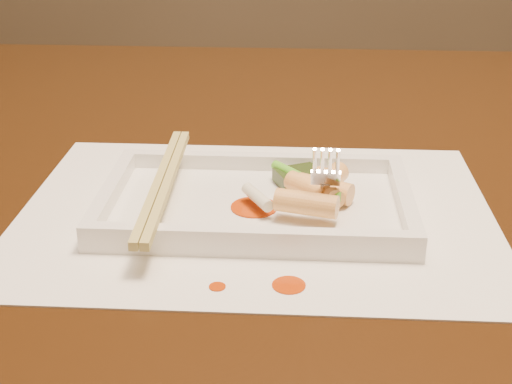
# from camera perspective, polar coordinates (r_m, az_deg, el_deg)

# --- Properties ---
(table) EXTENTS (1.40, 0.90, 0.75)m
(table) POSITION_cam_1_polar(r_m,az_deg,el_deg) (0.77, -3.05, -3.88)
(table) COLOR black
(table) RESTS_ON ground
(placemat) EXTENTS (0.40, 0.30, 0.00)m
(placemat) POSITION_cam_1_polar(r_m,az_deg,el_deg) (0.61, 0.00, -1.60)
(placemat) COLOR white
(placemat) RESTS_ON table
(sauce_splatter_a) EXTENTS (0.02, 0.02, 0.00)m
(sauce_splatter_a) POSITION_cam_1_polar(r_m,az_deg,el_deg) (0.51, 2.64, -7.45)
(sauce_splatter_a) COLOR #B83605
(sauce_splatter_a) RESTS_ON placemat
(sauce_splatter_b) EXTENTS (0.01, 0.01, 0.00)m
(sauce_splatter_b) POSITION_cam_1_polar(r_m,az_deg,el_deg) (0.50, -3.11, -7.57)
(sauce_splatter_b) COLOR #B83605
(sauce_splatter_b) RESTS_ON placemat
(plate_base) EXTENTS (0.26, 0.16, 0.01)m
(plate_base) POSITION_cam_1_polar(r_m,az_deg,el_deg) (0.60, 0.00, -1.20)
(plate_base) COLOR white
(plate_base) RESTS_ON placemat
(plate_rim_far) EXTENTS (0.26, 0.01, 0.01)m
(plate_rim_far) POSITION_cam_1_polar(r_m,az_deg,el_deg) (0.67, 0.38, 2.46)
(plate_rim_far) COLOR white
(plate_rim_far) RESTS_ON plate_base
(plate_rim_near) EXTENTS (0.26, 0.01, 0.01)m
(plate_rim_near) POSITION_cam_1_polar(r_m,az_deg,el_deg) (0.53, -0.47, -3.66)
(plate_rim_near) COLOR white
(plate_rim_near) RESTS_ON plate_base
(plate_rim_left) EXTENTS (0.01, 0.14, 0.01)m
(plate_rim_left) POSITION_cam_1_polar(r_m,az_deg,el_deg) (0.62, -11.54, 0.04)
(plate_rim_left) COLOR white
(plate_rim_left) RESTS_ON plate_base
(plate_rim_right) EXTENTS (0.01, 0.14, 0.01)m
(plate_rim_right) POSITION_cam_1_polar(r_m,az_deg,el_deg) (0.61, 11.79, -0.55)
(plate_rim_right) COLOR white
(plate_rim_right) RESTS_ON plate_base
(veg_piece) EXTENTS (0.05, 0.04, 0.01)m
(veg_piece) POSITION_cam_1_polar(r_m,az_deg,el_deg) (0.63, 3.37, 1.25)
(veg_piece) COLOR black
(veg_piece) RESTS_ON plate_base
(scallion_white) EXTENTS (0.03, 0.04, 0.01)m
(scallion_white) POSITION_cam_1_polar(r_m,az_deg,el_deg) (0.58, 0.11, -0.41)
(scallion_white) COLOR #EAEACC
(scallion_white) RESTS_ON plate_base
(scallion_green) EXTENTS (0.06, 0.07, 0.01)m
(scallion_green) POSITION_cam_1_polar(r_m,az_deg,el_deg) (0.61, 4.02, 0.95)
(scallion_green) COLOR #48AF1C
(scallion_green) RESTS_ON plate_base
(chopstick_a) EXTENTS (0.01, 0.22, 0.01)m
(chopstick_a) POSITION_cam_1_polar(r_m,az_deg,el_deg) (0.61, -7.77, 0.84)
(chopstick_a) COLOR tan
(chopstick_a) RESTS_ON plate_rim_near
(chopstick_b) EXTENTS (0.01, 0.22, 0.01)m
(chopstick_b) POSITION_cam_1_polar(r_m,az_deg,el_deg) (0.60, -7.03, 0.82)
(chopstick_b) COLOR tan
(chopstick_b) RESTS_ON plate_rim_near
(fork) EXTENTS (0.09, 0.10, 0.14)m
(fork) POSITION_cam_1_polar(r_m,az_deg,el_deg) (0.59, 6.93, 6.19)
(fork) COLOR silver
(fork) RESTS_ON plate_base
(sauce_blob_0) EXTENTS (0.04, 0.04, 0.00)m
(sauce_blob_0) POSITION_cam_1_polar(r_m,az_deg,el_deg) (0.59, -0.15, -1.22)
(sauce_blob_0) COLOR #B83605
(sauce_blob_0) RESTS_ON plate_base
(rice_cake_0) EXTENTS (0.03, 0.05, 0.02)m
(rice_cake_0) POSITION_cam_1_polar(r_m,az_deg,el_deg) (0.61, 5.71, 0.40)
(rice_cake_0) COLOR #FFCF77
(rice_cake_0) RESTS_ON plate_base
(rice_cake_1) EXTENTS (0.04, 0.05, 0.02)m
(rice_cake_1) POSITION_cam_1_polar(r_m,az_deg,el_deg) (0.62, 5.87, 0.97)
(rice_cake_1) COLOR #FFCF77
(rice_cake_1) RESTS_ON plate_base
(rice_cake_2) EXTENTS (0.05, 0.03, 0.02)m
(rice_cake_2) POSITION_cam_1_polar(r_m,az_deg,el_deg) (0.57, 4.05, -0.91)
(rice_cake_2) COLOR #FFCF77
(rice_cake_2) RESTS_ON plate_base
(rice_cake_3) EXTENTS (0.04, 0.04, 0.02)m
(rice_cake_3) POSITION_cam_1_polar(r_m,az_deg,el_deg) (0.61, 4.21, 0.40)
(rice_cake_3) COLOR #FFCF77
(rice_cake_3) RESTS_ON plate_base
(rice_cake_4) EXTENTS (0.05, 0.04, 0.02)m
(rice_cake_4) POSITION_cam_1_polar(r_m,az_deg,el_deg) (0.61, 5.51, 0.24)
(rice_cake_4) COLOR #FFCF77
(rice_cake_4) RESTS_ON plate_base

